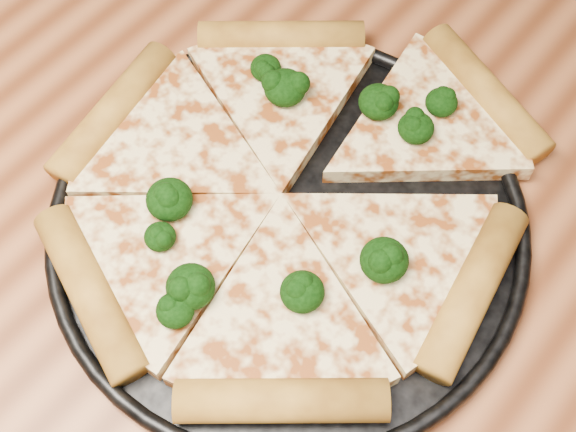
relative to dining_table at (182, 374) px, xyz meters
The scene contains 4 objects.
dining_table is the anchor object (origin of this frame).
pizza_pan 0.15m from the dining_table, 83.76° to the left, with size 0.33×0.33×0.02m.
pizza 0.17m from the dining_table, 89.71° to the left, with size 0.33×0.37×0.03m.
broccoli_florets 0.17m from the dining_table, 88.03° to the left, with size 0.19×0.26×0.02m.
Camera 1 is at (0.17, -0.08, 1.22)m, focal length 47.46 mm.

